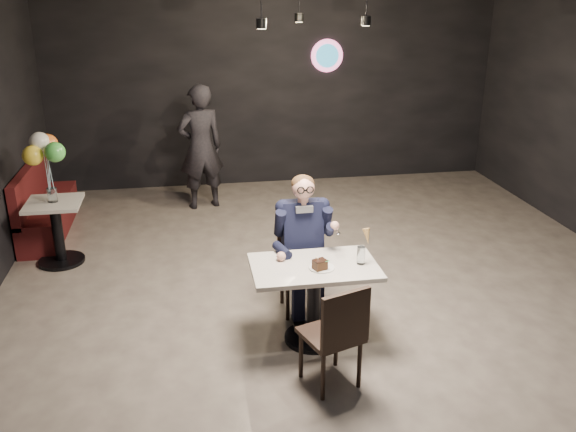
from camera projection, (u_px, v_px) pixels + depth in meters
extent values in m
plane|color=gray|center=(347.00, 319.00, 5.91)|extent=(9.00, 9.00, 0.00)
cube|color=silver|center=(314.00, 303.00, 5.43)|extent=(1.10, 0.70, 0.75)
cube|color=black|center=(302.00, 268.00, 5.91)|extent=(0.42, 0.46, 0.92)
cube|color=black|center=(331.00, 333.00, 4.81)|extent=(0.55, 0.57, 0.92)
cube|color=black|center=(302.00, 243.00, 5.82)|extent=(0.60, 0.80, 1.44)
cylinder|color=white|center=(322.00, 268.00, 5.24)|extent=(0.22, 0.22, 0.01)
cube|color=black|center=(320.00, 265.00, 5.19)|extent=(0.13, 0.12, 0.08)
ellipsoid|color=green|center=(326.00, 261.00, 5.17)|extent=(0.06, 0.04, 0.01)
cylinder|color=silver|center=(361.00, 255.00, 5.30)|extent=(0.07, 0.07, 0.16)
cone|color=tan|center=(367.00, 236.00, 5.26)|extent=(0.08, 0.08, 0.14)
cube|color=#410E11|center=(47.00, 199.00, 7.82)|extent=(0.45, 1.80, 0.90)
cube|color=silver|center=(58.00, 232.00, 6.98)|extent=(0.60, 0.60, 0.75)
cylinder|color=silver|center=(52.00, 195.00, 6.81)|extent=(0.11, 0.11, 0.16)
cube|color=yellow|center=(47.00, 160.00, 6.67)|extent=(0.40, 0.40, 0.66)
imported|color=black|center=(201.00, 147.00, 8.58)|extent=(0.73, 0.58, 1.77)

